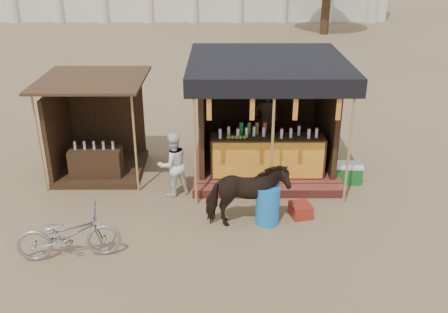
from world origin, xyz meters
The scene contains 9 objects.
ground centered at (0.00, 0.00, 0.00)m, with size 120.00×120.00×0.00m, color #846B4C.
main_stall centered at (1.00, 3.36, 1.03)m, with size 3.60×3.61×2.78m.
secondary_stall centered at (-3.17, 3.24, 0.85)m, with size 2.40×2.40×2.38m.
cow centered at (0.45, 0.66, 0.67)m, with size 0.73×1.59×1.35m, color black.
motorbike centered at (-2.77, -0.41, 0.48)m, with size 0.64×1.83×0.96m, color #93949B.
bystander centered at (-1.12, 2.00, 0.74)m, with size 0.72×0.56×1.47m, color white.
blue_barrel centered at (0.87, 0.77, 0.40)m, with size 0.48×0.48×0.80m, color blue.
red_crate centered at (1.59, 1.02, 0.14)m, with size 0.40×0.44×0.28m, color maroon.
cooler centered at (2.92, 2.60, 0.23)m, with size 0.67×0.48×0.46m.
Camera 1 is at (-0.04, -7.96, 5.34)m, focal length 40.00 mm.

